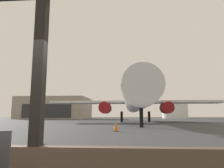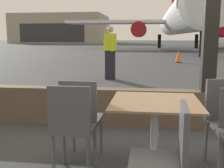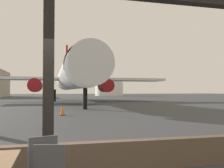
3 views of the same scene
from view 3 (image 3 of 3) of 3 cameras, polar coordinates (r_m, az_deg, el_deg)
The scene contains 6 objects.
ground_plane at distance 44.71m, azimuth -13.86°, elevation -3.63°, with size 220.00×220.00×0.00m, color #383A3D.
window_frame at distance 4.69m, azimuth -14.50°, elevation -4.27°, with size 8.91×0.24×3.66m.
cafe_chair_window_right at distance 3.64m, azimuth -15.31°, elevation -17.72°, with size 0.47×0.47×0.92m.
airplane at distance 35.21m, azimuth -9.18°, elevation 1.76°, with size 28.89×34.96×10.52m.
traffic_cone at distance 16.28m, azimuth -11.39°, elevation -5.94°, with size 0.36×0.36×0.70m.
fuel_storage_tank at distance 86.72m, azimuth -0.65°, elevation -0.86°, with size 9.79×9.79×5.63m, color white.
Camera 3 is at (0.06, -4.68, 1.55)m, focal length 39.53 mm.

